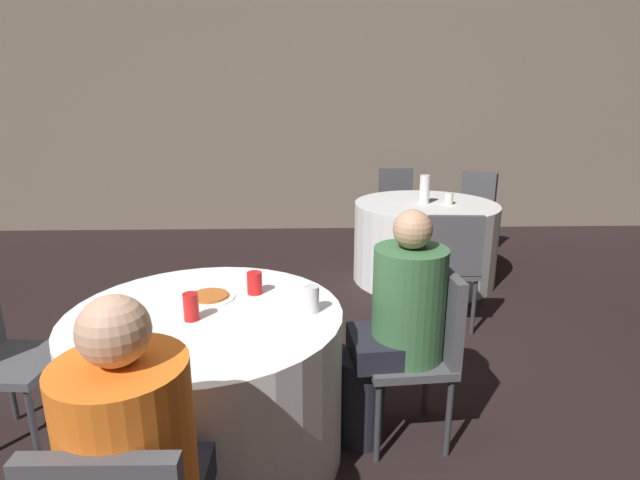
# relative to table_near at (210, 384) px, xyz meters

# --- Properties ---
(ground_plane) EXTENTS (16.00, 16.00, 0.00)m
(ground_plane) POSITION_rel_table_near_xyz_m (0.15, -0.10, -0.36)
(ground_plane) COLOR black
(wall_back) EXTENTS (16.00, 0.06, 2.80)m
(wall_back) POSITION_rel_table_near_xyz_m (0.15, 4.24, 1.04)
(wall_back) COLOR #7A6B5B
(wall_back) RESTS_ON ground_plane
(table_near) EXTENTS (1.25, 1.25, 0.72)m
(table_near) POSITION_rel_table_near_xyz_m (0.00, 0.00, 0.00)
(table_near) COLOR white
(table_near) RESTS_ON ground_plane
(table_far) EXTENTS (1.30, 1.30, 0.72)m
(table_far) POSITION_rel_table_near_xyz_m (1.56, 2.32, 0.00)
(table_far) COLOR white
(table_far) RESTS_ON ground_plane
(chair_near_east) EXTENTS (0.43, 0.43, 0.88)m
(chair_near_east) POSITION_rel_table_near_xyz_m (1.03, 0.08, 0.17)
(chair_near_east) COLOR #47474C
(chair_near_east) RESTS_ON ground_plane
(chair_far_south) EXTENTS (0.42, 0.43, 0.88)m
(chair_far_south) POSITION_rel_table_near_xyz_m (1.49, 1.26, 0.17)
(chair_far_south) COLOR #47474C
(chair_far_south) RESTS_ON ground_plane
(chair_far_northeast) EXTENTS (0.57, 0.57, 0.88)m
(chair_far_northeast) POSITION_rel_table_near_xyz_m (2.27, 3.10, 0.17)
(chair_far_northeast) COLOR #47474C
(chair_far_northeast) RESTS_ON ground_plane
(chair_far_north) EXTENTS (0.42, 0.43, 0.88)m
(chair_far_north) POSITION_rel_table_near_xyz_m (1.49, 3.37, 0.17)
(chair_far_north) COLOR #47474C
(chair_far_north) RESTS_ON ground_plane
(person_green_jacket) EXTENTS (0.51, 0.36, 1.17)m
(person_green_jacket) POSITION_rel_table_near_xyz_m (0.87, 0.07, 0.24)
(person_green_jacket) COLOR black
(person_green_jacket) RESTS_ON ground_plane
(person_orange_shirt) EXTENTS (0.35, 0.51, 1.20)m
(person_orange_shirt) POSITION_rel_table_near_xyz_m (-0.02, -0.88, 0.25)
(person_orange_shirt) COLOR black
(person_orange_shirt) RESTS_ON ground_plane
(pizza_plate_near) EXTENTS (0.24, 0.24, 0.02)m
(pizza_plate_near) POSITION_rel_table_near_xyz_m (-0.01, 0.17, 0.37)
(pizza_plate_near) COLOR white
(pizza_plate_near) RESTS_ON table_near
(soda_can_silver) EXTENTS (0.07, 0.07, 0.12)m
(soda_can_silver) POSITION_rel_table_near_xyz_m (0.48, -0.00, 0.42)
(soda_can_silver) COLOR silver
(soda_can_silver) RESTS_ON table_near
(soda_can_red) EXTENTS (0.07, 0.07, 0.12)m
(soda_can_red) POSITION_rel_table_near_xyz_m (-0.04, -0.07, 0.42)
(soda_can_red) COLOR red
(soda_can_red) RESTS_ON table_near
(cup_near) EXTENTS (0.07, 0.07, 0.11)m
(cup_near) POSITION_rel_table_near_xyz_m (0.21, 0.22, 0.42)
(cup_near) COLOR red
(cup_near) RESTS_ON table_near
(bottle_far) EXTENTS (0.09, 0.09, 0.26)m
(bottle_far) POSITION_rel_table_near_xyz_m (1.53, 2.32, 0.49)
(bottle_far) COLOR white
(bottle_far) RESTS_ON table_far
(cup_far) EXTENTS (0.08, 0.08, 0.10)m
(cup_far) POSITION_rel_table_near_xyz_m (1.74, 2.27, 0.41)
(cup_far) COLOR silver
(cup_far) RESTS_ON table_far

